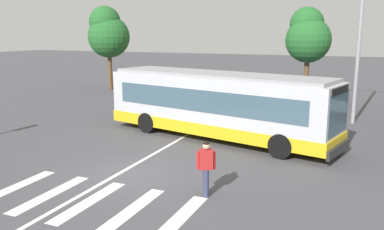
% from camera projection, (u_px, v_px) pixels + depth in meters
% --- Properties ---
extents(ground_plane, '(160.00, 160.00, 0.00)m').
position_uv_depth(ground_plane, '(129.00, 174.00, 14.20)').
color(ground_plane, '#47474C').
extents(city_transit_bus, '(11.61, 5.15, 3.06)m').
position_uv_depth(city_transit_bus, '(217.00, 105.00, 18.80)').
color(city_transit_bus, black).
rests_on(city_transit_bus, ground_plane).
extents(pedestrian_crossing_street, '(0.54, 0.40, 1.72)m').
position_uv_depth(pedestrian_crossing_street, '(206.00, 165.00, 12.15)').
color(pedestrian_crossing_street, '#333856').
rests_on(pedestrian_crossing_street, ground_plane).
extents(parked_car_red, '(1.97, 4.55, 1.35)m').
position_uv_depth(parked_car_red, '(148.00, 84.00, 32.84)').
color(parked_car_red, black).
rests_on(parked_car_red, ground_plane).
extents(parked_car_teal, '(2.17, 4.63, 1.35)m').
position_uv_depth(parked_car_teal, '(178.00, 87.00, 31.44)').
color(parked_car_teal, black).
rests_on(parked_car_teal, ground_plane).
extents(parked_car_black, '(1.91, 4.52, 1.35)m').
position_uv_depth(parked_car_black, '(212.00, 88.00, 30.71)').
color(parked_car_black, black).
rests_on(parked_car_black, ground_plane).
extents(parked_car_champagne, '(2.10, 4.61, 1.35)m').
position_uv_depth(parked_car_champagne, '(245.00, 90.00, 29.41)').
color(parked_car_champagne, black).
rests_on(parked_car_champagne, ground_plane).
extents(parked_car_blue, '(1.92, 4.52, 1.35)m').
position_uv_depth(parked_car_blue, '(284.00, 93.00, 28.20)').
color(parked_car_blue, black).
rests_on(parked_car_blue, ground_plane).
extents(parked_car_charcoal, '(1.89, 4.51, 1.35)m').
position_uv_depth(parked_car_charcoal, '(324.00, 95.00, 27.25)').
color(parked_car_charcoal, black).
rests_on(parked_car_charcoal, ground_plane).
extents(twin_arm_street_lamp, '(4.92, 0.32, 10.32)m').
position_uv_depth(twin_arm_street_lamp, '(362.00, 5.00, 20.98)').
color(twin_arm_street_lamp, '#939399').
rests_on(twin_arm_street_lamp, ground_plane).
extents(background_tree_left, '(3.55, 3.55, 7.10)m').
position_uv_depth(background_tree_left, '(108.00, 33.00, 34.56)').
color(background_tree_left, brown).
rests_on(background_tree_left, ground_plane).
extents(background_tree_right, '(3.21, 3.21, 6.68)m').
position_uv_depth(background_tree_right, '(308.00, 36.00, 28.83)').
color(background_tree_right, brown).
rests_on(background_tree_right, ground_plane).
extents(crosswalk_painted_stripes, '(6.23, 3.19, 0.01)m').
position_uv_depth(crosswalk_painted_stripes, '(89.00, 202.00, 11.88)').
color(crosswalk_painted_stripes, silver).
rests_on(crosswalk_painted_stripes, ground_plane).
extents(lane_center_line, '(0.16, 24.00, 0.01)m').
position_uv_depth(lane_center_line, '(148.00, 157.00, 16.15)').
color(lane_center_line, silver).
rests_on(lane_center_line, ground_plane).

